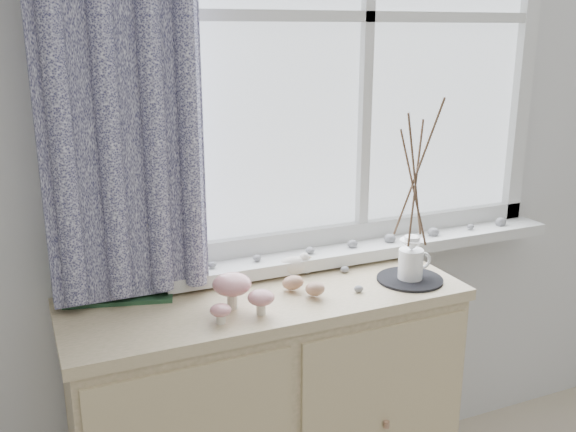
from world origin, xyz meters
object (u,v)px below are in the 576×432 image
(toadstool_cluster, at_px, (237,291))
(botanical_book, at_px, (118,263))
(twig_pitcher, at_px, (416,176))
(sideboard, at_px, (268,418))

(toadstool_cluster, bearing_deg, botanical_book, 147.79)
(botanical_book, bearing_deg, twig_pitcher, 2.73)
(sideboard, relative_size, botanical_book, 3.36)
(toadstool_cluster, height_order, twig_pitcher, twig_pitcher)
(botanical_book, xyz_separation_m, toadstool_cluster, (0.29, -0.18, -0.06))
(sideboard, height_order, toadstool_cluster, toadstool_cluster)
(botanical_book, xyz_separation_m, twig_pitcher, (0.86, -0.18, 0.21))
(sideboard, xyz_separation_m, toadstool_cluster, (-0.12, -0.08, 0.48))
(toadstool_cluster, xyz_separation_m, twig_pitcher, (0.57, -0.00, 0.28))
(twig_pitcher, bearing_deg, toadstool_cluster, -166.67)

